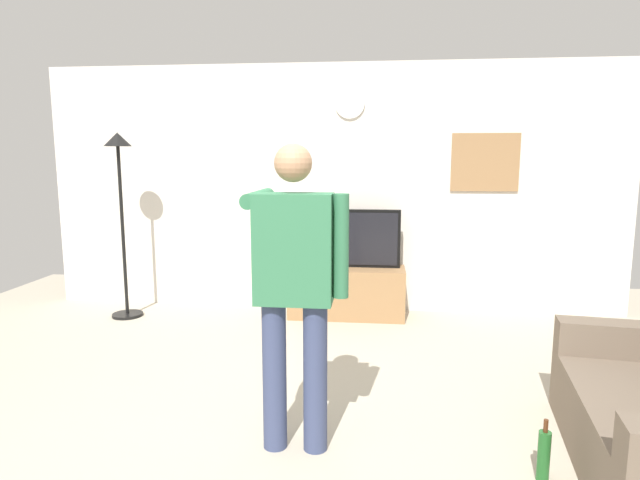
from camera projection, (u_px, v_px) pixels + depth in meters
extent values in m
plane|color=#B2A893|center=(289.00, 442.00, 3.22)|extent=(8.40, 8.40, 0.00)
cube|color=silver|center=(332.00, 189.00, 5.91)|extent=(6.40, 0.10, 2.70)
cube|color=#997047|center=(347.00, 292.00, 5.72)|extent=(1.23, 0.45, 0.54)
sphere|color=black|center=(345.00, 295.00, 5.48)|extent=(0.04, 0.04, 0.04)
cube|color=black|center=(347.00, 238.00, 5.68)|extent=(1.12, 0.06, 0.62)
cube|color=black|center=(347.00, 239.00, 5.64)|extent=(1.06, 0.01, 0.56)
cylinder|color=white|center=(350.00, 103.00, 5.69)|extent=(0.32, 0.03, 0.32)
cube|color=#997047|center=(485.00, 162.00, 5.64)|extent=(0.70, 0.04, 0.61)
cylinder|color=black|center=(128.00, 315.00, 5.76)|extent=(0.32, 0.32, 0.03)
cylinder|color=black|center=(123.00, 232.00, 5.62)|extent=(0.04, 0.04, 1.78)
cone|color=black|center=(117.00, 139.00, 5.47)|extent=(0.28, 0.28, 0.14)
cylinder|color=#384266|center=(275.00, 376.00, 3.11)|extent=(0.14, 0.14, 0.89)
cylinder|color=#384266|center=(315.00, 377.00, 3.08)|extent=(0.14, 0.14, 0.89)
cube|color=#33724C|center=(294.00, 249.00, 2.98)|extent=(0.44, 0.22, 0.62)
sphere|color=tan|center=(293.00, 163.00, 2.90)|extent=(0.21, 0.21, 0.21)
cylinder|color=#33724C|center=(258.00, 198.00, 3.25)|extent=(0.09, 0.58, 0.09)
cube|color=white|center=(269.00, 194.00, 3.56)|extent=(0.04, 0.12, 0.04)
cylinder|color=#33724C|center=(341.00, 246.00, 2.95)|extent=(0.09, 0.09, 0.58)
cube|color=#6B5B4C|center=(627.00, 340.00, 3.46)|extent=(0.87, 0.32, 0.22)
cylinder|color=#1E5923|center=(544.00, 456.00, 2.82)|extent=(0.07, 0.07, 0.28)
cylinder|color=#4C2814|center=(546.00, 426.00, 2.79)|extent=(0.02, 0.02, 0.07)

